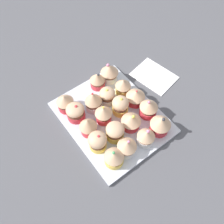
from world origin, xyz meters
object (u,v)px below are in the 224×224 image
at_px(cupcake_13, 93,101).
at_px(napkin, 154,76).
at_px(cupcake_11, 135,96).
at_px(cupcake_1, 127,147).
at_px(cupcake_3, 161,124).
at_px(cupcake_8, 88,126).
at_px(cupcake_2, 146,137).
at_px(cupcake_16, 65,102).
at_px(cupcake_10, 120,105).
at_px(cupcake_0, 114,157).
at_px(cupcake_5, 115,132).
at_px(cupcake_9, 104,114).
at_px(cupcake_4, 98,141).
at_px(cupcake_6, 131,121).
at_px(cupcake_7, 149,108).
at_px(cupcake_15, 123,86).
at_px(baking_tray, 112,117).
at_px(cupcake_18, 110,72).
at_px(cupcake_17, 97,80).
at_px(cupcake_14, 107,96).
at_px(cupcake_12, 76,112).

height_order(cupcake_13, napkin, cupcake_13).
xyz_separation_m(cupcake_11, napkin, (0.14, 0.05, -0.04)).
xyz_separation_m(cupcake_1, cupcake_3, (0.13, -0.01, 0.01)).
bearing_deg(cupcake_1, cupcake_8, 113.29).
height_order(cupcake_1, cupcake_2, cupcake_1).
bearing_deg(cupcake_3, cupcake_16, 127.25).
bearing_deg(cupcake_11, cupcake_10, -178.79).
relative_size(cupcake_0, cupcake_5, 0.99).
relative_size(cupcake_9, cupcake_10, 0.97).
bearing_deg(cupcake_4, cupcake_8, 83.99).
height_order(cupcake_4, cupcake_6, cupcake_4).
distance_m(cupcake_3, cupcake_7, 0.07).
bearing_deg(cupcake_15, cupcake_9, -156.96).
relative_size(baking_tray, cupcake_1, 5.40).
xyz_separation_m(cupcake_7, cupcake_11, (-0.00, 0.07, -0.01)).
bearing_deg(cupcake_16, cupcake_18, 3.91).
xyz_separation_m(cupcake_5, cupcake_13, (0.01, 0.14, 0.01)).
relative_size(cupcake_16, cupcake_17, 0.98).
height_order(cupcake_9, cupcake_14, cupcake_9).
distance_m(cupcake_0, cupcake_10, 0.19).
bearing_deg(cupcake_16, cupcake_6, -55.31).
bearing_deg(cupcake_0, cupcake_3, -1.36).
xyz_separation_m(cupcake_4, cupcake_15, (0.20, 0.12, -0.00)).
relative_size(cupcake_0, napkin, 0.42).
bearing_deg(cupcake_18, cupcake_0, -124.55).
bearing_deg(napkin, cupcake_7, -140.10).
relative_size(cupcake_6, cupcake_18, 0.86).
bearing_deg(cupcake_11, napkin, 18.51).
distance_m(cupcake_4, cupcake_14, 0.18).
height_order(cupcake_2, cupcake_16, cupcake_16).
xyz_separation_m(cupcake_14, cupcake_18, (0.07, 0.08, 0.01)).
relative_size(cupcake_12, cupcake_17, 0.94).
bearing_deg(cupcake_12, cupcake_8, -88.39).
distance_m(cupcake_10, cupcake_12, 0.15).
relative_size(cupcake_3, cupcake_6, 1.21).
bearing_deg(baking_tray, cupcake_14, 66.57).
height_order(cupcake_2, cupcake_17, cupcake_17).
xyz_separation_m(cupcake_0, cupcake_12, (-0.01, 0.21, -0.00)).
bearing_deg(cupcake_18, cupcake_11, -86.07).
bearing_deg(cupcake_10, cupcake_11, 1.21).
bearing_deg(cupcake_10, cupcake_4, -154.96).
bearing_deg(cupcake_8, cupcake_16, 94.60).
bearing_deg(cupcake_17, cupcake_7, -71.77).
relative_size(cupcake_3, cupcake_12, 1.25).
bearing_deg(cupcake_14, baking_tray, -113.43).
bearing_deg(cupcake_9, napkin, 9.42).
height_order(cupcake_13, cupcake_16, cupcake_13).
distance_m(cupcake_0, cupcake_7, 0.21).
height_order(cupcake_0, cupcake_13, cupcake_13).
bearing_deg(cupcake_6, cupcake_10, 83.01).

